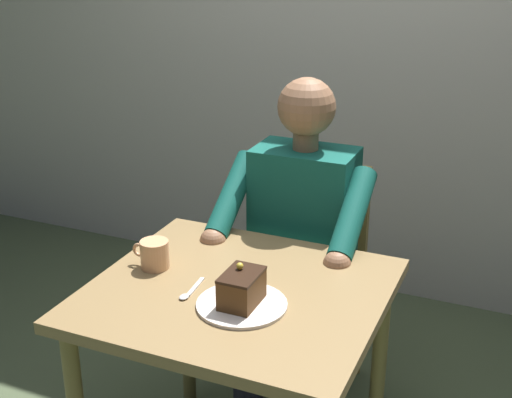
{
  "coord_description": "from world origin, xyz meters",
  "views": [
    {
      "loc": [
        -0.77,
        1.64,
        1.75
      ],
      "look_at": [
        -0.02,
        -0.1,
        1.0
      ],
      "focal_mm": 48.93,
      "sensor_mm": 36.0,
      "label": 1
    }
  ],
  "objects_px": {
    "dining_table": "(238,319)",
    "dessert_spoon": "(189,292)",
    "seated_person": "(296,248)",
    "coffee_cup": "(154,254)",
    "cake_slice": "(242,288)",
    "chair": "(310,268)"
  },
  "relations": [
    {
      "from": "cake_slice",
      "to": "coffee_cup",
      "type": "distance_m",
      "value": 0.37
    },
    {
      "from": "chair",
      "to": "dessert_spoon",
      "type": "relative_size",
      "value": 6.3
    },
    {
      "from": "seated_person",
      "to": "coffee_cup",
      "type": "bearing_deg",
      "value": 58.41
    },
    {
      "from": "dining_table",
      "to": "dessert_spoon",
      "type": "xyz_separation_m",
      "value": [
        0.12,
        0.08,
        0.11
      ]
    },
    {
      "from": "chair",
      "to": "coffee_cup",
      "type": "height_order",
      "value": "chair"
    },
    {
      "from": "seated_person",
      "to": "cake_slice",
      "type": "relative_size",
      "value": 9.15
    },
    {
      "from": "chair",
      "to": "seated_person",
      "type": "xyz_separation_m",
      "value": [
        0.0,
        0.17,
        0.16
      ]
    },
    {
      "from": "cake_slice",
      "to": "coffee_cup",
      "type": "height_order",
      "value": "cake_slice"
    },
    {
      "from": "coffee_cup",
      "to": "dessert_spoon",
      "type": "distance_m",
      "value": 0.21
    },
    {
      "from": "cake_slice",
      "to": "dessert_spoon",
      "type": "relative_size",
      "value": 0.97
    },
    {
      "from": "dining_table",
      "to": "cake_slice",
      "type": "distance_m",
      "value": 0.19
    },
    {
      "from": "seated_person",
      "to": "cake_slice",
      "type": "height_order",
      "value": "seated_person"
    },
    {
      "from": "dining_table",
      "to": "coffee_cup",
      "type": "xyz_separation_m",
      "value": [
        0.29,
        -0.02,
        0.15
      ]
    },
    {
      "from": "dessert_spoon",
      "to": "cake_slice",
      "type": "bearing_deg",
      "value": 177.9
    },
    {
      "from": "dining_table",
      "to": "dessert_spoon",
      "type": "height_order",
      "value": "dessert_spoon"
    },
    {
      "from": "cake_slice",
      "to": "coffee_cup",
      "type": "relative_size",
      "value": 1.11
    },
    {
      "from": "dining_table",
      "to": "dessert_spoon",
      "type": "relative_size",
      "value": 5.95
    },
    {
      "from": "dining_table",
      "to": "chair",
      "type": "bearing_deg",
      "value": -90.0
    },
    {
      "from": "seated_person",
      "to": "dining_table",
      "type": "bearing_deg",
      "value": 90.0
    },
    {
      "from": "dining_table",
      "to": "seated_person",
      "type": "bearing_deg",
      "value": -90.0
    },
    {
      "from": "chair",
      "to": "cake_slice",
      "type": "distance_m",
      "value": 0.82
    },
    {
      "from": "chair",
      "to": "seated_person",
      "type": "relative_size",
      "value": 0.71
    }
  ]
}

